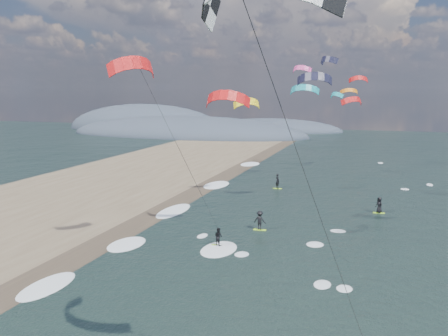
% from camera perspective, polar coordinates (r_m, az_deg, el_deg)
% --- Properties ---
extents(wet_sand_strip, '(3.00, 240.00, 0.00)m').
position_cam_1_polar(wet_sand_strip, '(37.43, -17.50, -10.26)').
color(wet_sand_strip, '#382D23').
rests_on(wet_sand_strip, ground).
extents(coastal_hills, '(80.00, 41.00, 15.00)m').
position_cam_1_polar(coastal_hills, '(137.90, -5.00, 4.10)').
color(coastal_hills, '#3D4756').
rests_on(coastal_hills, ground).
extents(kitesurfer_near_a, '(8.21, 9.31, 16.14)m').
position_cam_1_polar(kitesurfer_near_a, '(14.78, 4.98, 10.78)').
color(kitesurfer_near_a, '#A4EE2A').
rests_on(kitesurfer_near_a, ground).
extents(kitesurfer_near_b, '(6.63, 8.97, 14.75)m').
position_cam_1_polar(kitesurfer_near_b, '(34.50, -6.33, 3.89)').
color(kitesurfer_near_b, '#A4EE2A').
rests_on(kitesurfer_near_b, ground).
extents(far_kitesurfers, '(13.07, 18.79, 1.84)m').
position_cam_1_polar(far_kitesurfers, '(49.32, 8.35, -4.19)').
color(far_kitesurfers, '#A4EE2A').
rests_on(far_kitesurfers, ground).
extents(bg_kite_field, '(13.17, 75.58, 6.83)m').
position_cam_1_polar(bg_kite_field, '(73.45, 11.04, 9.43)').
color(bg_kite_field, '#D83F8C').
rests_on(bg_kite_field, ground).
extents(shoreline_surf, '(2.40, 79.40, 0.11)m').
position_cam_1_polar(shoreline_surf, '(40.57, -12.18, -8.51)').
color(shoreline_surf, white).
rests_on(shoreline_surf, ground).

